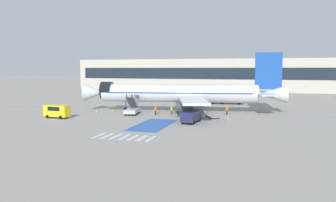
{
  "coord_description": "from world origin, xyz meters",
  "views": [
    {
      "loc": [
        17.04,
        -63.53,
        8.72
      ],
      "look_at": [
        -1.35,
        -0.93,
        2.27
      ],
      "focal_mm": 35.0,
      "sensor_mm": 36.0,
      "label": 1
    }
  ],
  "objects_px": {
    "traffic_cone_1": "(227,118)",
    "traffic_cone_2": "(113,110)",
    "ground_crew_0": "(178,109)",
    "ground_crew_1": "(227,110)",
    "traffic_cone_0": "(97,111)",
    "ground_crew_2": "(156,110)",
    "terminal_building": "(227,75)",
    "airliner": "(182,94)",
    "service_van_1": "(191,115)",
    "fuel_tanker": "(226,97)",
    "service_van_0": "(57,110)",
    "baggage_cart": "(213,117)",
    "ground_crew_3": "(171,109)",
    "boarding_stairs_forward": "(132,109)"
  },
  "relations": [
    {
      "from": "traffic_cone_1",
      "to": "traffic_cone_2",
      "type": "xyz_separation_m",
      "value": [
        -23.59,
        4.27,
        0.02
      ]
    },
    {
      "from": "ground_crew_0",
      "to": "ground_crew_1",
      "type": "bearing_deg",
      "value": -179.88
    },
    {
      "from": "traffic_cone_0",
      "to": "ground_crew_0",
      "type": "bearing_deg",
      "value": 8.21
    },
    {
      "from": "ground_crew_2",
      "to": "terminal_building",
      "type": "relative_size",
      "value": 0.01
    },
    {
      "from": "airliner",
      "to": "service_van_1",
      "type": "distance_m",
      "value": 13.1
    },
    {
      "from": "traffic_cone_2",
      "to": "fuel_tanker",
      "type": "bearing_deg",
      "value": 46.29
    },
    {
      "from": "traffic_cone_1",
      "to": "traffic_cone_2",
      "type": "bearing_deg",
      "value": 169.73
    },
    {
      "from": "traffic_cone_1",
      "to": "service_van_0",
      "type": "bearing_deg",
      "value": -167.36
    },
    {
      "from": "ground_crew_2",
      "to": "airliner",
      "type": "bearing_deg",
      "value": -9.75
    },
    {
      "from": "baggage_cart",
      "to": "airliner",
      "type": "bearing_deg",
      "value": -76.54
    },
    {
      "from": "traffic_cone_0",
      "to": "traffic_cone_1",
      "type": "xyz_separation_m",
      "value": [
        25.84,
        -1.73,
        -0.04
      ]
    },
    {
      "from": "ground_crew_1",
      "to": "ground_crew_0",
      "type": "bearing_deg",
      "value": 134.36
    },
    {
      "from": "ground_crew_1",
      "to": "traffic_cone_2",
      "type": "bearing_deg",
      "value": 127.13
    },
    {
      "from": "fuel_tanker",
      "to": "traffic_cone_0",
      "type": "relative_size",
      "value": 14.47
    },
    {
      "from": "service_van_0",
      "to": "baggage_cart",
      "type": "xyz_separation_m",
      "value": [
        26.44,
        7.8,
        -1.11
      ]
    },
    {
      "from": "traffic_cone_1",
      "to": "baggage_cart",
      "type": "bearing_deg",
      "value": 154.95
    },
    {
      "from": "ground_crew_3",
      "to": "traffic_cone_2",
      "type": "distance_m",
      "value": 12.6
    },
    {
      "from": "ground_crew_2",
      "to": "traffic_cone_0",
      "type": "bearing_deg",
      "value": 119.07
    },
    {
      "from": "service_van_0",
      "to": "baggage_cart",
      "type": "distance_m",
      "value": 27.59
    },
    {
      "from": "ground_crew_2",
      "to": "ground_crew_3",
      "type": "xyz_separation_m",
      "value": [
        2.68,
        1.59,
        0.02
      ]
    },
    {
      "from": "service_van_1",
      "to": "boarding_stairs_forward",
      "type": "bearing_deg",
      "value": -20.03
    },
    {
      "from": "airliner",
      "to": "ground_crew_3",
      "type": "bearing_deg",
      "value": 151.96
    },
    {
      "from": "ground_crew_3",
      "to": "traffic_cone_1",
      "type": "bearing_deg",
      "value": 29.89
    },
    {
      "from": "fuel_tanker",
      "to": "terminal_building",
      "type": "height_order",
      "value": "terminal_building"
    },
    {
      "from": "baggage_cart",
      "to": "traffic_cone_1",
      "type": "relative_size",
      "value": 5.58
    },
    {
      "from": "baggage_cart",
      "to": "traffic_cone_2",
      "type": "bearing_deg",
      "value": -43.66
    },
    {
      "from": "ground_crew_3",
      "to": "ground_crew_2",
      "type": "bearing_deg",
      "value": -100.44
    },
    {
      "from": "airliner",
      "to": "baggage_cart",
      "type": "height_order",
      "value": "airliner"
    },
    {
      "from": "fuel_tanker",
      "to": "ground_crew_0",
      "type": "xyz_separation_m",
      "value": [
        -6.76,
        -21.67,
        -0.69
      ]
    },
    {
      "from": "ground_crew_2",
      "to": "terminal_building",
      "type": "xyz_separation_m",
      "value": [
        5.21,
        73.4,
        5.32
      ]
    },
    {
      "from": "service_van_0",
      "to": "ground_crew_1",
      "type": "relative_size",
      "value": 2.76
    },
    {
      "from": "ground_crew_1",
      "to": "ground_crew_3",
      "type": "distance_m",
      "value": 10.52
    },
    {
      "from": "fuel_tanker",
      "to": "ground_crew_1",
      "type": "relative_size",
      "value": 5.22
    },
    {
      "from": "service_van_0",
      "to": "baggage_cart",
      "type": "relative_size",
      "value": 1.59
    },
    {
      "from": "fuel_tanker",
      "to": "ground_crew_2",
      "type": "xyz_separation_m",
      "value": [
        -10.61,
        -23.5,
        -0.68
      ]
    },
    {
      "from": "fuel_tanker",
      "to": "ground_crew_3",
      "type": "distance_m",
      "value": 23.32
    },
    {
      "from": "baggage_cart",
      "to": "ground_crew_0",
      "type": "height_order",
      "value": "ground_crew_0"
    },
    {
      "from": "fuel_tanker",
      "to": "ground_crew_2",
      "type": "height_order",
      "value": "fuel_tanker"
    },
    {
      "from": "traffic_cone_0",
      "to": "traffic_cone_2",
      "type": "distance_m",
      "value": 3.39
    },
    {
      "from": "service_van_0",
      "to": "terminal_building",
      "type": "xyz_separation_m",
      "value": [
        20.66,
        82.15,
        4.9
      ]
    },
    {
      "from": "ground_crew_0",
      "to": "ground_crew_2",
      "type": "distance_m",
      "value": 4.26
    },
    {
      "from": "fuel_tanker",
      "to": "traffic_cone_0",
      "type": "xyz_separation_m",
      "value": [
        -22.74,
        -23.98,
        -1.32
      ]
    },
    {
      "from": "airliner",
      "to": "traffic_cone_2",
      "type": "relative_size",
      "value": 70.39
    },
    {
      "from": "fuel_tanker",
      "to": "ground_crew_3",
      "type": "height_order",
      "value": "fuel_tanker"
    },
    {
      "from": "traffic_cone_0",
      "to": "fuel_tanker",
      "type": "bearing_deg",
      "value": 46.52
    },
    {
      "from": "ground_crew_2",
      "to": "traffic_cone_1",
      "type": "xyz_separation_m",
      "value": [
        13.7,
        -2.21,
        -0.69
      ]
    },
    {
      "from": "traffic_cone_0",
      "to": "terminal_building",
      "type": "bearing_deg",
      "value": 76.78
    },
    {
      "from": "ground_crew_3",
      "to": "traffic_cone_2",
      "type": "height_order",
      "value": "ground_crew_3"
    },
    {
      "from": "traffic_cone_1",
      "to": "ground_crew_1",
      "type": "bearing_deg",
      "value": 96.83
    },
    {
      "from": "ground_crew_0",
      "to": "ground_crew_1",
      "type": "xyz_separation_m",
      "value": [
        9.15,
        1.8,
        0.05
      ]
    }
  ]
}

